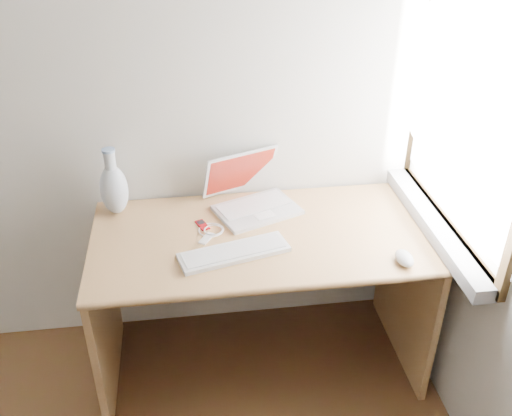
{
  "coord_description": "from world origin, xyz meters",
  "views": [
    {
      "loc": [
        0.68,
        -0.6,
        2.1
      ],
      "look_at": [
        0.94,
        1.35,
        0.9
      ],
      "focal_mm": 40.0,
      "sensor_mm": 36.0,
      "label": 1
    }
  ],
  "objects": [
    {
      "name": "remote",
      "position": [
        0.73,
        1.37,
        0.76
      ],
      "size": [
        0.07,
        0.09,
        0.01
      ],
      "primitive_type": "cube",
      "rotation": [
        0.0,
        0.0,
        -0.55
      ],
      "color": "white",
      "rests_on": "desk"
    },
    {
      "name": "mouse",
      "position": [
        1.49,
        1.11,
        0.77
      ],
      "size": [
        0.07,
        0.11,
        0.04
      ],
      "primitive_type": "ellipsoid",
      "rotation": [
        0.0,
        0.0,
        -0.02
      ],
      "color": "silver",
      "rests_on": "desk"
    },
    {
      "name": "cable_coil",
      "position": [
        0.76,
        1.43,
        0.76
      ],
      "size": [
        0.12,
        0.12,
        0.01
      ],
      "primitive_type": "torus",
      "rotation": [
        0.0,
        0.0,
        0.11
      ],
      "color": "white",
      "rests_on": "desk"
    },
    {
      "name": "window",
      "position": [
        1.72,
        1.3,
        1.28
      ],
      "size": [
        0.11,
        0.99,
        1.1
      ],
      "color": "silver",
      "rests_on": "right_wall"
    },
    {
      "name": "back_wall",
      "position": [
        0.0,
        1.75,
        1.3
      ],
      "size": [
        3.5,
        0.04,
        2.6
      ],
      "primitive_type": "cube",
      "color": "silver",
      "rests_on": "floor"
    },
    {
      "name": "desk",
      "position": [
        0.96,
        1.46,
        0.54
      ],
      "size": [
        1.43,
        0.71,
        0.75
      ],
      "color": "tan",
      "rests_on": "floor"
    },
    {
      "name": "external_keyboard",
      "position": [
        0.84,
        1.25,
        0.76
      ],
      "size": [
        0.46,
        0.24,
        0.02
      ],
      "rotation": [
        0.0,
        0.0,
        0.25
      ],
      "color": "white",
      "rests_on": "desk"
    },
    {
      "name": "ipod",
      "position": [
        0.72,
        1.47,
        0.76
      ],
      "size": [
        0.06,
        0.09,
        0.01
      ],
      "rotation": [
        0.0,
        0.0,
        0.37
      ],
      "color": "#A20B11",
      "rests_on": "desk"
    },
    {
      "name": "laptop",
      "position": [
        0.97,
        1.6,
        0.81
      ],
      "size": [
        0.42,
        0.41,
        0.24
      ],
      "rotation": [
        0.0,
        0.0,
        0.37
      ],
      "color": "silver",
      "rests_on": "desk"
    },
    {
      "name": "vase",
      "position": [
        0.35,
        1.63,
        0.88
      ],
      "size": [
        0.12,
        0.12,
        0.31
      ],
      "color": "silver",
      "rests_on": "desk"
    }
  ]
}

